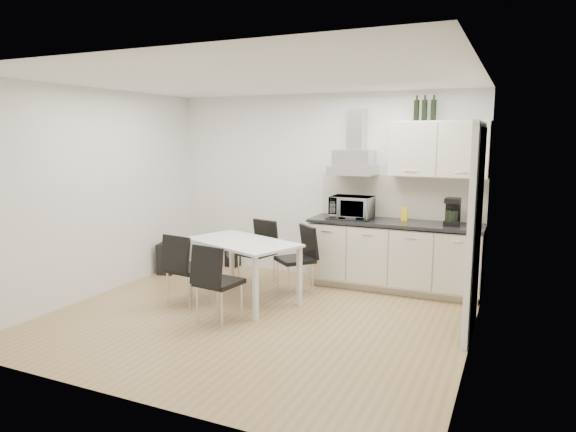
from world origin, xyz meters
name	(u,v)px	position (x,y,z in m)	size (l,w,h in m)	color
ground	(256,318)	(0.00, 0.00, 0.00)	(4.50, 4.50, 0.00)	tan
wall_back	(320,186)	(0.00, 2.00, 1.30)	(4.50, 0.10, 2.60)	silver
wall_front	(125,235)	(0.00, -2.00, 1.30)	(4.50, 0.10, 2.60)	silver
wall_left	(97,193)	(-2.25, 0.00, 1.30)	(0.10, 4.00, 2.60)	silver
wall_right	(475,216)	(2.25, 0.00, 1.30)	(0.10, 4.00, 2.60)	silver
ceiling	(253,79)	(0.00, 0.00, 2.60)	(4.50, 4.50, 0.00)	white
doorway	(474,233)	(2.21, 0.55, 1.05)	(0.08, 1.04, 2.10)	white
kitchenette	(398,228)	(1.19, 1.73, 0.83)	(2.22, 0.64, 2.52)	beige
dining_table	(242,248)	(-0.44, 0.49, 0.67)	(1.57, 1.23, 0.75)	white
chair_far_left	(256,254)	(-0.59, 1.14, 0.44)	(0.44, 0.50, 0.88)	black
chair_far_right	(295,260)	(0.04, 1.00, 0.44)	(0.44, 0.50, 0.88)	black
chair_near_left	(188,270)	(-0.94, 0.06, 0.44)	(0.44, 0.50, 0.88)	black
chair_near_right	(219,283)	(-0.30, -0.28, 0.44)	(0.44, 0.50, 0.88)	black
guitar_amp	(170,256)	(-2.12, 1.26, 0.23)	(0.37, 0.58, 0.45)	black
floor_speaker	(233,256)	(-1.42, 1.90, 0.16)	(0.19, 0.17, 0.32)	black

